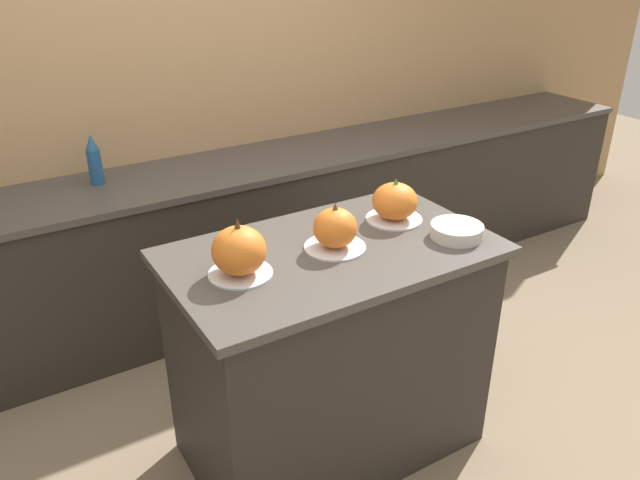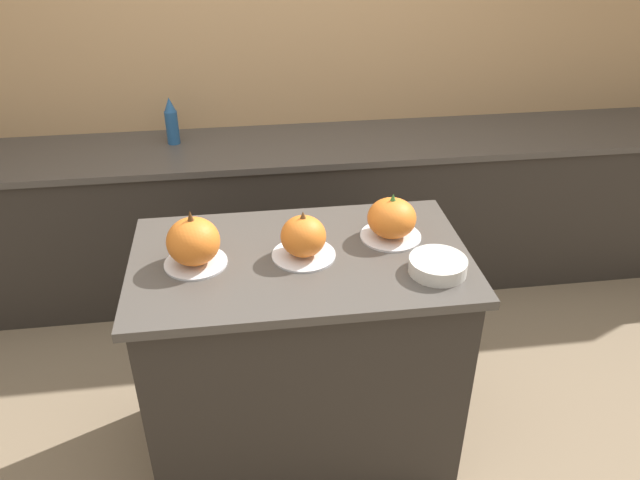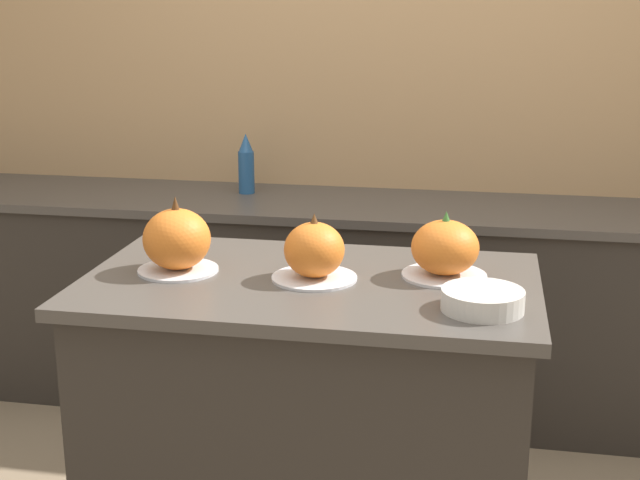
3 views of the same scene
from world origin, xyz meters
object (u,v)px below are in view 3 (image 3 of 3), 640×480
Objects in this scene: bottle_tall at (246,165)px; pumpkin_cake_right at (445,250)px; pumpkin_cake_center at (315,252)px; pumpkin_cake_left at (177,241)px; mixing_bowl at (483,300)px.

pumpkin_cake_right is at bearing -54.28° from bottle_tall.
bottle_tall is (-0.90, 1.25, -0.03)m from pumpkin_cake_right.
pumpkin_cake_center is 1.45m from bottle_tall.
pumpkin_cake_left is 0.74m from pumpkin_cake_right.
bottle_tall is 1.81m from mixing_bowl.
pumpkin_cake_center is (0.39, 0.01, -0.01)m from pumpkin_cake_left.
mixing_bowl is at bearing -20.87° from pumpkin_cake_center.
pumpkin_cake_left is 0.86m from mixing_bowl.
pumpkin_cake_right is at bearing 112.47° from mixing_bowl.
pumpkin_cake_center is 1.15× the size of mixing_bowl.
pumpkin_cake_left reaches higher than mixing_bowl.
pumpkin_cake_left is at bearing -173.03° from pumpkin_cake_right.
mixing_bowl is (1.01, -1.51, -0.02)m from bottle_tall.
pumpkin_cake_center is 1.00× the size of pumpkin_cake_right.
mixing_bowl is (0.11, -0.26, -0.05)m from pumpkin_cake_right.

